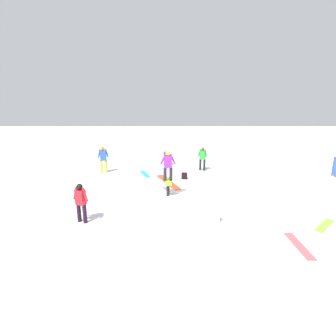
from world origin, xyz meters
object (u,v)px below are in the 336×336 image
at_px(loose_snowboard_lime, 325,225).
at_px(folding_chair, 167,159).
at_px(bystander_blue, 103,158).
at_px(bystander_red, 81,201).
at_px(main_rider_on_rail, 168,166).
at_px(bystander_green, 203,157).
at_px(rail_feature, 168,184).
at_px(backpack_on_snow, 184,176).
at_px(loose_snowboard_cyan, 145,174).
at_px(loose_snowboard_coral, 299,245).

relative_size(loose_snowboard_lime, folding_chair, 1.47).
xyz_separation_m(bystander_blue, loose_snowboard_lime, (-6.68, -9.15, -0.85)).
relative_size(bystander_red, loose_snowboard_lime, 1.10).
xyz_separation_m(main_rider_on_rail, loose_snowboard_lime, (-2.75, -5.40, -1.38)).
relative_size(bystander_green, bystander_blue, 0.93).
height_order(rail_feature, backpack_on_snow, rail_feature).
xyz_separation_m(bystander_green, bystander_blue, (-0.48, 5.84, 0.06)).
distance_m(bystander_green, loose_snowboard_lime, 7.92).
xyz_separation_m(loose_snowboard_cyan, backpack_on_snow, (-0.89, -2.21, 0.16)).
height_order(main_rider_on_rail, loose_snowboard_lime, main_rider_on_rail).
bearing_deg(bystander_green, loose_snowboard_lime, -42.24).
xyz_separation_m(rail_feature, bystander_blue, (3.93, 3.75, 0.26)).
bearing_deg(backpack_on_snow, loose_snowboard_lime, 140.37).
distance_m(loose_snowboard_lime, folding_chair, 10.15).
height_order(bystander_blue, loose_snowboard_cyan, bystander_blue).
relative_size(main_rider_on_rail, bystander_green, 0.94).
distance_m(bystander_green, backpack_on_snow, 2.20).
distance_m(main_rider_on_rail, folding_chair, 5.88).
bearing_deg(bystander_red, bystander_green, -101.96).
height_order(bystander_red, loose_snowboard_lime, bystander_red).
xyz_separation_m(bystander_green, folding_chair, (1.39, 2.15, -0.39)).
bearing_deg(folding_chair, main_rider_on_rail, -165.19).
height_order(bystander_red, loose_snowboard_cyan, bystander_red).
bearing_deg(main_rider_on_rail, bystander_blue, 40.84).
relative_size(main_rider_on_rail, folding_chair, 1.53).
distance_m(bystander_green, bystander_blue, 5.86).
xyz_separation_m(bystander_red, loose_snowboard_coral, (-1.57, -6.92, -0.79)).
height_order(rail_feature, loose_snowboard_lime, rail_feature).
bearing_deg(loose_snowboard_cyan, main_rider_on_rail, -0.84).
bearing_deg(rail_feature, loose_snowboard_coral, -157.77).
xyz_separation_m(bystander_red, bystander_blue, (6.38, 0.72, 0.07)).
bearing_deg(backpack_on_snow, loose_snowboard_cyan, -11.21).
bearing_deg(loose_snowboard_coral, main_rider_on_rail, 43.68).
distance_m(bystander_green, loose_snowboard_cyan, 3.60).
bearing_deg(bystander_red, loose_snowboard_lime, -157.22).
bearing_deg(rail_feature, bystander_blue, 21.91).
xyz_separation_m(loose_snowboard_cyan, folding_chair, (2.25, -1.25, 0.40)).
bearing_deg(loose_snowboard_lime, loose_snowboard_cyan, 93.26).
relative_size(bystander_green, loose_snowboard_cyan, 1.03).
relative_size(bystander_blue, folding_chair, 1.75).
bearing_deg(folding_chair, bystander_green, -108.69).
bearing_deg(main_rider_on_rail, folding_chair, -2.22).
relative_size(main_rider_on_rail, backpack_on_snow, 3.97).
height_order(main_rider_on_rail, bystander_green, main_rider_on_rail).
height_order(main_rider_on_rail, folding_chair, main_rider_on_rail).
bearing_deg(bystander_red, loose_snowboard_cyan, -81.17).
bearing_deg(folding_chair, loose_snowboard_coral, -143.92).
xyz_separation_m(bystander_red, loose_snowboard_cyan, (6.01, -1.72, -0.79)).
relative_size(rail_feature, loose_snowboard_lime, 1.60).
xyz_separation_m(folding_chair, backpack_on_snow, (-3.13, -0.96, -0.24)).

